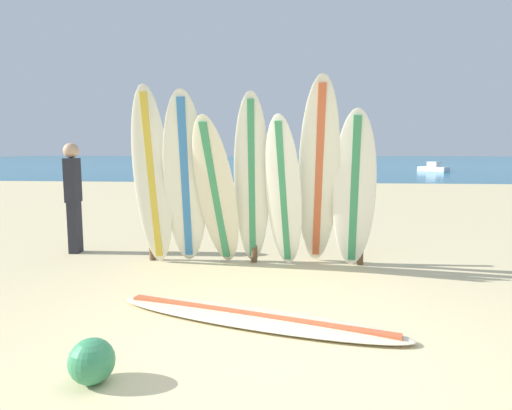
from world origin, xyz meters
TOP-DOWN VIEW (x-y plane):
  - ground_plane at (0.00, 0.00)m, footprint 120.00×120.00m
  - ocean_water at (0.00, 58.00)m, footprint 120.00×80.00m
  - surfboard_rack at (-0.41, 2.97)m, footprint 3.08×0.09m
  - surfboard_leaning_far_left at (-1.75, 2.60)m, footprint 0.52×0.64m
  - surfboard_leaning_left at (-1.30, 2.61)m, footprint 0.70×0.97m
  - surfboard_leaning_center_left at (-0.87, 2.57)m, footprint 0.72×1.03m
  - surfboard_leaning_center at (-0.41, 2.66)m, footprint 0.52×0.86m
  - surfboard_leaning_center_right at (0.02, 2.58)m, footprint 0.62×0.83m
  - surfboard_leaning_right at (0.47, 2.69)m, footprint 0.54×1.04m
  - surfboard_leaning_far_right at (0.94, 2.72)m, footprint 0.59×0.55m
  - surfboard_lying_on_sand at (-0.22, 0.79)m, footprint 2.93×1.37m
  - beachgoer_standing at (-3.24, 3.33)m, footprint 0.23×0.29m
  - small_boat_offshore at (10.03, 29.14)m, footprint 1.98×2.07m
  - beach_ball at (-1.23, -0.41)m, footprint 0.32×0.32m

SIDE VIEW (x-z plane):
  - ground_plane at x=0.00m, z-range 0.00..0.00m
  - ocean_water at x=0.00m, z-range 0.00..0.01m
  - surfboard_lying_on_sand at x=-0.22m, z-range -0.01..0.08m
  - beach_ball at x=-1.23m, z-range 0.00..0.32m
  - small_boat_offshore at x=10.03m, z-range -0.10..0.61m
  - surfboard_rack at x=-0.41m, z-range 0.16..1.18m
  - beachgoer_standing at x=-3.24m, z-range 0.09..1.79m
  - surfboard_leaning_center_left at x=-0.87m, z-range 0.00..2.04m
  - surfboard_leaning_center_right at x=0.02m, z-range 0.00..2.05m
  - surfboard_leaning_far_right at x=0.94m, z-range 0.00..2.12m
  - surfboard_leaning_center at x=-0.41m, z-range 0.00..2.33m
  - surfboard_leaning_left at x=-1.30m, z-range 0.00..2.35m
  - surfboard_leaning_far_left at x=-1.75m, z-range 0.00..2.43m
  - surfboard_leaning_right at x=0.47m, z-range 0.00..2.51m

